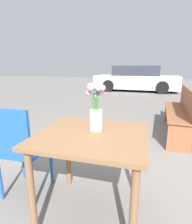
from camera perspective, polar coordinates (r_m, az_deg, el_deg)
The scene contains 6 objects.
ground_plane at distance 1.74m, azimuth -1.21°, elevation -29.90°, with size 40.00×40.00×0.00m, color slate.
table_front at distance 1.39m, azimuth -1.35°, elevation -11.38°, with size 0.87×0.79×0.73m.
flower_vase at distance 1.37m, azimuth -0.07°, elevation 0.33°, with size 0.15×0.15×0.37m.
cafe_chair at distance 1.76m, azimuth -23.92°, elevation -10.23°, with size 0.43×0.43×0.89m.
bench_near at distance 3.54m, azimuth 25.96°, elevation 0.63°, with size 0.39×1.71×0.85m.
parked_car at distance 9.72m, azimuth 12.99°, elevation 10.47°, with size 4.24×1.94×1.30m.
Camera 1 is at (0.43, -1.17, 1.22)m, focal length 28.00 mm.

